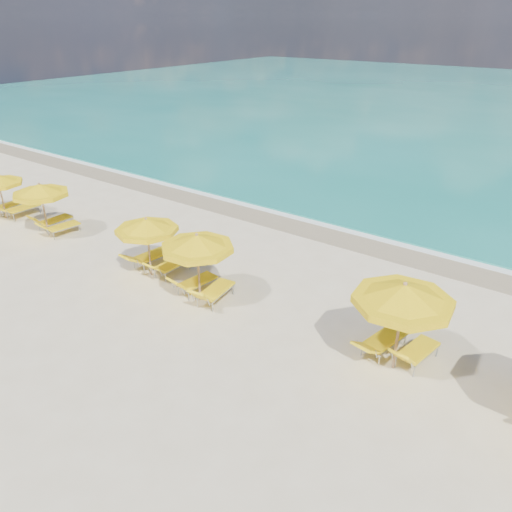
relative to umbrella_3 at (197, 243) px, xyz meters
The scene contains 18 objects.
ground_plane 2.26m from the umbrella_3, 11.80° to the left, with size 120.00×120.00×0.00m, color beige.
wet_sand_band 7.93m from the umbrella_3, 82.48° to the left, with size 120.00×2.60×0.01m, color tan.
foam_line 8.70m from the umbrella_3, 83.19° to the left, with size 120.00×1.20×0.03m, color white.
whitecap_near 18.03m from the umbrella_3, 106.19° to the left, with size 14.00×0.36×0.05m, color white.
umbrella_1 8.79m from the umbrella_3, behind, with size 2.58×2.58×2.28m.
umbrella_2 2.58m from the umbrella_3, behind, with size 2.28×2.28×2.20m.
umbrella_3 is the anchor object (origin of this frame).
umbrella_4 6.47m from the umbrella_3, ahead, with size 3.14×3.14×2.57m.
lounger_0_left 12.75m from the umbrella_3, behind, with size 0.75×1.85×0.78m.
lounger_0_right 11.80m from the umbrella_3, behind, with size 0.67×1.99×0.81m.
lounger_1_left 9.36m from the umbrella_3, behind, with size 0.65×1.80×0.87m.
lounger_1_right 8.50m from the umbrella_3, behind, with size 0.77×1.77×0.78m.
lounger_2_left 3.64m from the umbrella_3, 165.51° to the left, with size 0.85×2.08×0.81m.
lounger_2_right 2.79m from the umbrella_3, 160.59° to the left, with size 0.63×1.81×0.81m.
lounger_3_left 1.86m from the umbrella_3, 145.90° to the left, with size 0.81×1.82×0.86m.
lounger_3_right 1.85m from the umbrella_3, 21.32° to the left, with size 0.87×1.92×0.90m.
lounger_4_left 6.26m from the umbrella_3, ahead, with size 0.96×2.00×0.76m.
lounger_4_right 7.14m from the umbrella_3, ahead, with size 0.88×1.85×0.85m.
Camera 1 is at (8.82, -10.42, 8.37)m, focal length 35.00 mm.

